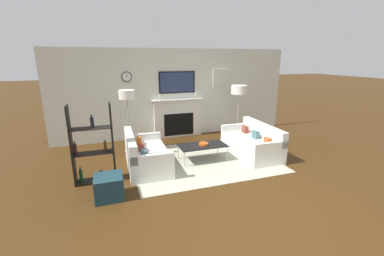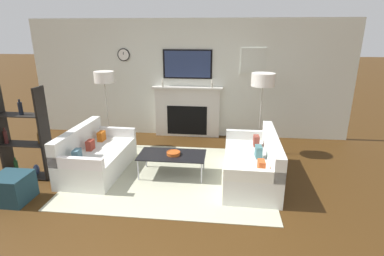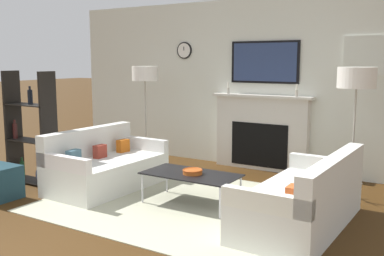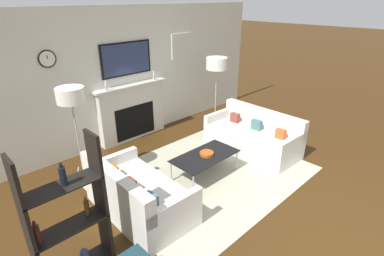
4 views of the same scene
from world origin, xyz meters
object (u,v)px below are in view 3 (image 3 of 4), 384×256
object	(u,v)px
decorative_bowl	(193,171)
floor_lamp_left	(145,75)
shelf_unit	(31,133)
floor_lamp_right	(357,79)
couch_right	(304,202)
couch_left	(105,168)
coffee_table	(191,175)

from	to	relation	value
decorative_bowl	floor_lamp_left	bearing A→B (deg)	143.32
shelf_unit	floor_lamp_right	bearing A→B (deg)	20.87
floor_lamp_left	floor_lamp_right	distance (m)	3.20
couch_right	decorative_bowl	bearing A→B (deg)	-179.75
floor_lamp_left	floor_lamp_right	world-z (taller)	floor_lamp_right
couch_right	floor_lamp_right	xyz separation A→B (m)	(0.22, 1.21, 1.23)
couch_left	decorative_bowl	size ratio (longest dim) A/B	6.76
coffee_table	floor_lamp_left	xyz separation A→B (m)	(-1.60, 1.20, 1.13)
couch_right	floor_lamp_right	bearing A→B (deg)	79.86
couch_left	couch_right	world-z (taller)	couch_left
couch_left	floor_lamp_right	xyz separation A→B (m)	(2.99, 1.20, 1.23)
floor_lamp_left	shelf_unit	size ratio (longest dim) A/B	1.04
couch_left	decorative_bowl	bearing A→B (deg)	-0.33
couch_right	floor_lamp_left	distance (m)	3.44
decorative_bowl	couch_right	bearing A→B (deg)	0.25
floor_lamp_left	couch_right	bearing A→B (deg)	-22.00
coffee_table	couch_left	bearing A→B (deg)	-179.99
couch_right	shelf_unit	size ratio (longest dim) A/B	1.17
couch_right	decorative_bowl	size ratio (longest dim) A/B	7.68
decorative_bowl	shelf_unit	distance (m)	2.51
floor_lamp_right	shelf_unit	xyz separation A→B (m)	(-4.05, -1.54, -0.79)
couch_left	coffee_table	size ratio (longest dim) A/B	1.42
couch_right	floor_lamp_left	world-z (taller)	floor_lamp_left
decorative_bowl	floor_lamp_left	size ratio (longest dim) A/B	0.15
shelf_unit	couch_left	bearing A→B (deg)	17.74
floor_lamp_left	floor_lamp_right	bearing A→B (deg)	0.00
coffee_table	shelf_unit	world-z (taller)	shelf_unit
couch_right	floor_lamp_right	size ratio (longest dim) A/B	1.12
couch_left	floor_lamp_right	distance (m)	3.45
couch_right	decorative_bowl	xyz separation A→B (m)	(-1.36, -0.01, 0.15)
floor_lamp_right	shelf_unit	distance (m)	4.40
couch_right	coffee_table	world-z (taller)	couch_right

